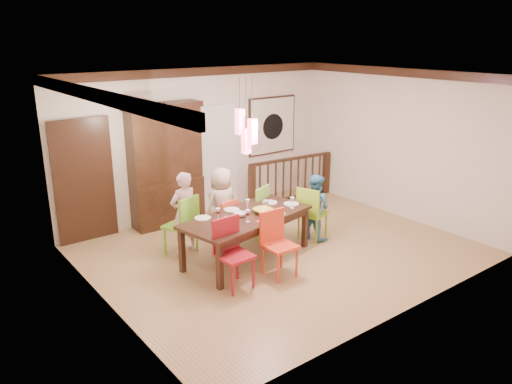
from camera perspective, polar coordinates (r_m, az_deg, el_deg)
floor at (r=8.54m, az=2.81°, el=-6.65°), size 6.00×6.00×0.00m
ceiling at (r=7.81m, az=3.13°, el=13.14°), size 6.00×6.00×0.00m
wall_back at (r=10.04m, az=-6.32°, el=5.68°), size 6.00×0.00×6.00m
wall_left at (r=6.60m, az=-17.37°, el=-1.35°), size 0.00×5.00×5.00m
wall_right at (r=10.20m, az=16.00°, el=5.29°), size 0.00×5.00×5.00m
crown_molding at (r=7.82m, az=3.12°, el=12.55°), size 6.00×5.00×0.16m
panel_door at (r=9.13m, az=-19.05°, el=1.01°), size 1.04×0.07×2.24m
white_doorway at (r=10.28m, az=-4.48°, el=3.72°), size 0.97×0.05×2.22m
painting at (r=11.00m, az=1.87°, el=7.60°), size 1.25×0.06×1.25m
pendant_cluster at (r=7.59m, az=-1.14°, el=6.98°), size 0.27×0.21×1.14m
dining_table at (r=7.98m, az=-1.07°, el=-3.23°), size 2.32×1.38×0.75m
chair_far_left at (r=8.28m, az=-8.67°, el=-3.26°), size 0.59×0.59×1.02m
chair_far_mid at (r=8.62m, az=-3.74°, el=-2.99°), size 0.41×0.41×0.84m
chair_far_right at (r=8.89m, az=-0.36°, el=-1.80°), size 0.57×0.57×0.96m
chair_near_left at (r=7.11m, az=-2.44°, el=-6.65°), size 0.48×0.48×1.02m
chair_near_mid at (r=7.46m, az=2.75°, el=-5.58°), size 0.46×0.46×1.00m
chair_end_right at (r=8.86m, az=6.53°, el=-1.94°), size 0.56×0.56×0.98m
china_hutch at (r=9.51m, az=-10.28°, el=3.05°), size 1.47×0.46×2.32m
balustrade at (r=10.94m, az=4.00°, el=1.61°), size 2.14×0.26×0.96m
person_far_left at (r=8.29m, az=-8.24°, el=-2.39°), size 0.54×0.39×1.39m
person_far_mid at (r=8.68m, az=-3.92°, el=-1.50°), size 0.70×0.51×1.34m
person_end_right at (r=8.89m, az=6.78°, el=-1.65°), size 0.50×0.62×1.19m
serving_bowl at (r=8.03m, az=0.79°, el=-2.17°), size 0.32×0.32×0.08m
small_bowl at (r=7.90m, az=-1.85°, el=-2.57°), size 0.25×0.25×0.06m
cup_left at (r=7.62m, az=-3.25°, el=-3.21°), size 0.16×0.16×0.10m
cup_right at (r=8.35m, az=1.14°, el=-1.29°), size 0.14×0.14×0.10m
plate_far_left at (r=7.86m, az=-6.11°, el=-2.97°), size 0.26×0.26×0.01m
plate_far_mid at (r=8.19m, az=-2.81°, el=-2.03°), size 0.26×0.26×0.01m
plate_far_right at (r=8.53m, az=1.59°, el=-1.20°), size 0.26×0.26×0.01m
plate_near_left at (r=7.39m, az=-3.80°, el=-4.27°), size 0.26×0.26×0.01m
plate_near_mid at (r=8.00m, az=2.45°, el=-2.50°), size 0.26×0.26×0.01m
plate_end_right at (r=8.47m, az=4.05°, el=-1.37°), size 0.26×0.26×0.01m
wine_glass_a at (r=7.74m, az=-4.36°, el=-2.54°), size 0.08×0.08×0.19m
wine_glass_b at (r=8.13m, az=-0.97°, el=-1.49°), size 0.08×0.08×0.19m
wine_glass_c at (r=7.65m, az=-0.95°, el=-2.74°), size 0.08×0.08×0.19m
wine_glass_d at (r=8.26m, az=4.16°, el=-1.23°), size 0.08×0.08×0.19m
napkin at (r=7.67m, az=0.76°, el=-3.38°), size 0.18×0.14×0.01m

